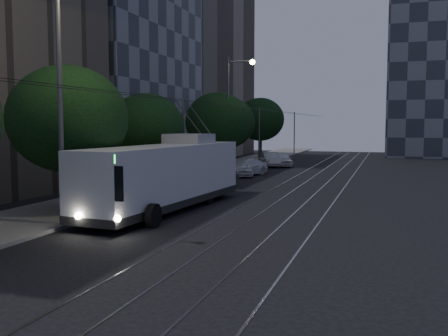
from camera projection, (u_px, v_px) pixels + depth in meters
name	position (u px, v px, depth m)	size (l,w,h in m)	color
ground	(206.00, 222.00, 21.86)	(120.00, 120.00, 0.00)	black
sidewalk	(206.00, 173.00, 43.12)	(5.00, 90.00, 0.15)	slate
tram_rails	(322.00, 178.00, 39.98)	(4.52, 90.00, 0.02)	gray
overhead_wires	(234.00, 134.00, 42.03)	(2.23, 90.00, 6.00)	black
building_glass_mid	(100.00, 28.00, 47.45)	(14.40, 18.40, 26.80)	#353B44
building_tan_far	(182.00, 25.00, 66.01)	(14.40, 22.40, 34.80)	gray
trolleybus	(167.00, 176.00, 24.72)	(3.62, 12.63, 5.63)	silver
pickup_silver	(201.00, 177.00, 33.14)	(2.64, 5.73, 1.59)	#AEB2B6
car_white_a	(243.00, 169.00, 40.98)	(1.47, 3.64, 1.24)	white
car_white_b	(243.00, 167.00, 41.49)	(2.02, 4.97, 1.44)	white
car_white_c	(271.00, 159.00, 50.42)	(1.54, 4.42, 1.46)	#B0AFB3
car_white_d	(283.00, 160.00, 50.54)	(1.64, 4.08, 1.39)	silver
tree_1	(68.00, 119.00, 23.66)	(5.65, 5.65, 7.07)	#32251C
tree_2	(146.00, 128.00, 31.27)	(4.84, 4.84, 6.22)	#32251C
tree_3	(218.00, 122.00, 42.74)	(5.63, 5.63, 7.01)	#32251C
tree_4	(226.00, 123.00, 46.36)	(5.40, 5.40, 6.87)	#32251C
tree_5	(260.00, 119.00, 58.70)	(5.63, 5.63, 7.40)	#32251C
streetlamp_near	(68.00, 67.00, 19.95)	(2.63, 0.44, 11.01)	#59595C
streetlamp_far	(233.00, 105.00, 41.00)	(2.37, 0.44, 9.77)	#59595C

